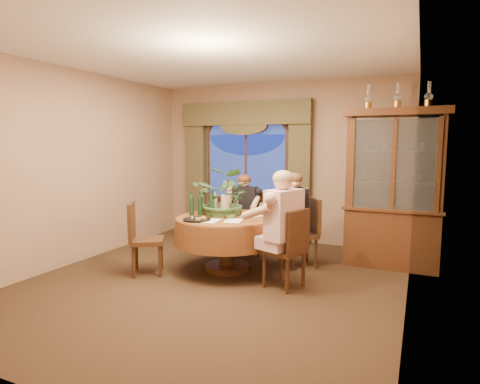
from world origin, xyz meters
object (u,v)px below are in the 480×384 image
at_px(dining_table, 227,244).
at_px(wine_bottle_5, 215,203).
at_px(person_pink, 284,231).
at_px(olive_bowl, 230,217).
at_px(chair_back, 252,224).
at_px(wine_bottle_4, 202,201).
at_px(chair_right, 284,248).
at_px(centerpiece_plant, 225,174).
at_px(chair_back_right, 301,233).
at_px(wine_bottle_3, 212,205).
at_px(oil_lamp_right, 429,94).
at_px(oil_lamp_left, 368,97).
at_px(wine_bottle_2, 192,204).
at_px(person_back, 244,213).
at_px(wine_bottle_0, 213,202).
at_px(person_scarf, 295,220).
at_px(china_cabinet, 393,189).
at_px(oil_lamp_center, 398,96).
at_px(wine_bottle_1, 200,204).
at_px(chair_front_left, 147,239).
at_px(stoneware_vase, 225,205).

distance_m(dining_table, wine_bottle_5, 0.58).
xyz_separation_m(person_pink, olive_bowl, (-0.85, 0.29, 0.05)).
distance_m(dining_table, chair_back, 0.93).
bearing_deg(wine_bottle_4, chair_right, -17.68).
relative_size(centerpiece_plant, olive_bowl, 6.57).
distance_m(chair_back, wine_bottle_4, 1.01).
height_order(chair_right, chair_back, same).
bearing_deg(chair_back_right, chair_right, 147.66).
height_order(wine_bottle_3, wine_bottle_4, same).
xyz_separation_m(oil_lamp_right, wine_bottle_5, (-2.64, -1.05, -1.47)).
bearing_deg(oil_lamp_left, dining_table, -146.08).
distance_m(chair_back, wine_bottle_5, 0.99).
xyz_separation_m(oil_lamp_left, wine_bottle_2, (-2.15, -1.21, -1.47)).
bearing_deg(person_back, person_pink, 120.28).
height_order(wine_bottle_2, wine_bottle_4, same).
height_order(dining_table, wine_bottle_0, wine_bottle_0).
distance_m(oil_lamp_right, person_back, 3.13).
distance_m(chair_right, wine_bottle_4, 1.52).
height_order(person_back, person_scarf, person_scarf).
relative_size(dining_table, china_cabinet, 0.66).
xyz_separation_m(oil_lamp_right, chair_back, (-2.43, -0.19, -1.90)).
distance_m(oil_lamp_center, wine_bottle_3, 2.92).
height_order(chair_back_right, wine_bottle_3, wine_bottle_3).
height_order(oil_lamp_left, wine_bottle_4, oil_lamp_left).
relative_size(wine_bottle_1, wine_bottle_3, 1.00).
bearing_deg(wine_bottle_4, olive_bowl, -22.21).
distance_m(wine_bottle_1, wine_bottle_5, 0.20).
relative_size(oil_lamp_right, wine_bottle_1, 1.03).
bearing_deg(olive_bowl, dining_table, 138.00).
xyz_separation_m(china_cabinet, oil_lamp_right, (0.38, 0.00, 1.28)).
xyz_separation_m(olive_bowl, wine_bottle_2, (-0.58, -0.02, 0.14)).
distance_m(centerpiece_plant, wine_bottle_3, 0.48).
bearing_deg(person_scarf, china_cabinet, -101.16).
xyz_separation_m(chair_right, wine_bottle_5, (-1.13, 0.36, 0.44)).
relative_size(chair_back, person_back, 0.76).
relative_size(person_pink, wine_bottle_0, 4.35).
xyz_separation_m(china_cabinet, person_scarf, (-1.25, -0.56, -0.43)).
distance_m(chair_right, person_back, 1.66).
distance_m(chair_back, wine_bottle_0, 0.93).
bearing_deg(chair_right, chair_back, 54.87).
relative_size(oil_lamp_right, centerpiece_plant, 0.36).
bearing_deg(oil_lamp_center, person_back, -175.84).
bearing_deg(chair_front_left, chair_right, 66.36).
distance_m(person_back, wine_bottle_5, 0.94).
height_order(oil_lamp_left, chair_right, oil_lamp_left).
bearing_deg(china_cabinet, person_back, -175.84).
bearing_deg(chair_right, wine_bottle_2, 99.81).
xyz_separation_m(dining_table, wine_bottle_3, (-0.18, -0.09, 0.54)).
relative_size(stoneware_vase, centerpiece_plant, 0.29).
xyz_separation_m(chair_back, wine_bottle_4, (-0.47, -0.78, 0.44)).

